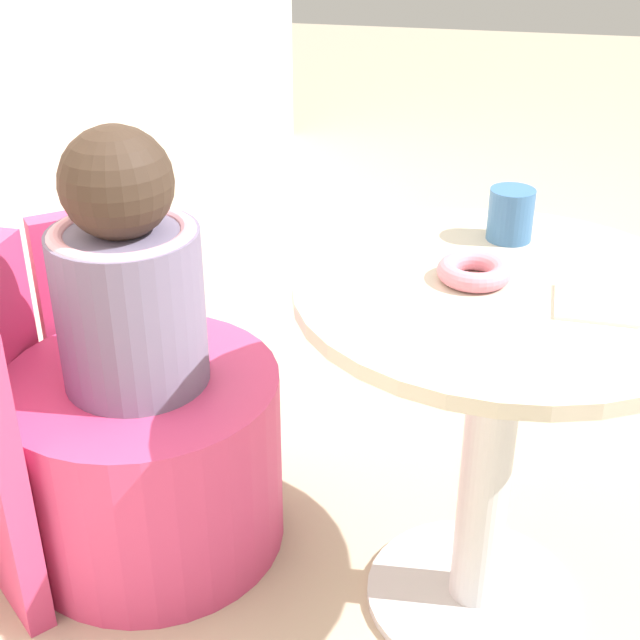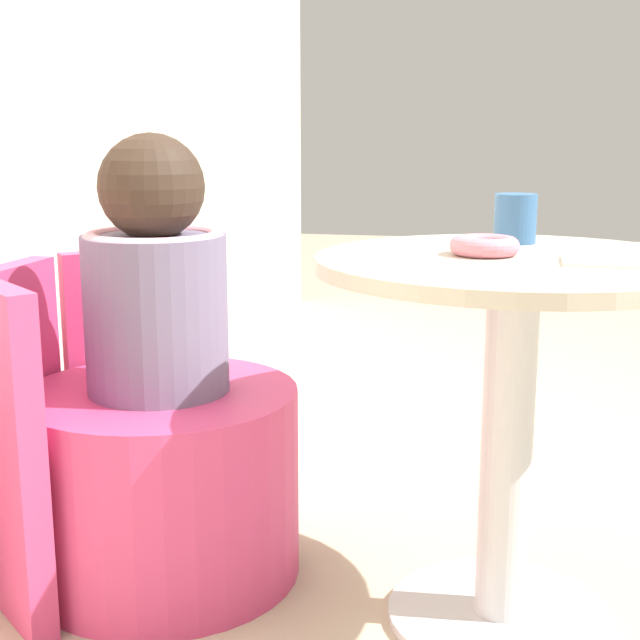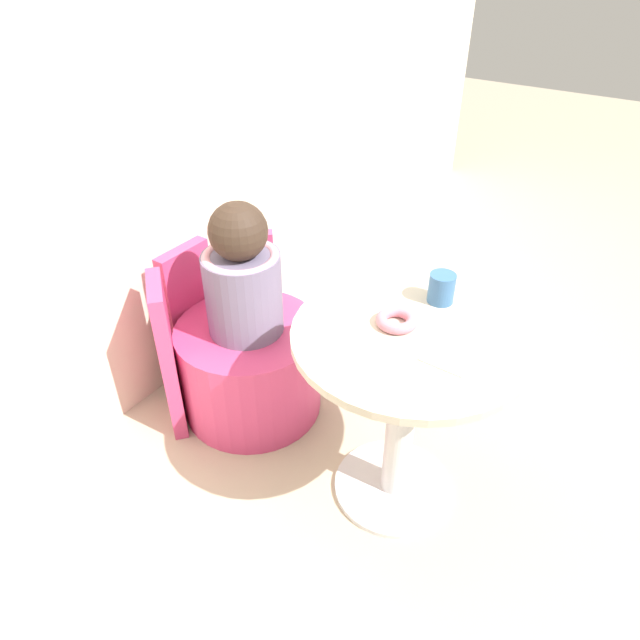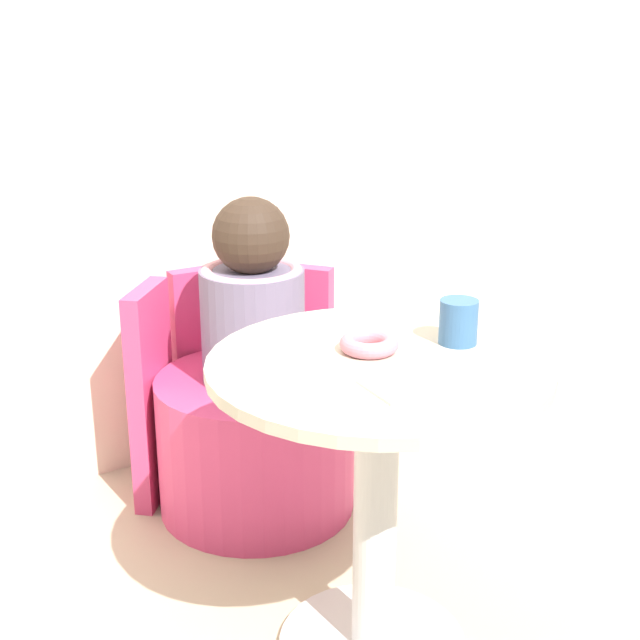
{
  "view_description": "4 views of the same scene",
  "coord_description": "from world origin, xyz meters",
  "px_view_note": "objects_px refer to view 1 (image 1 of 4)",
  "views": [
    {
      "loc": [
        -1.2,
        0.07,
        1.28
      ],
      "look_at": [
        0.13,
        0.35,
        0.55
      ],
      "focal_mm": 50.0,
      "sensor_mm": 36.0,
      "label": 1
    },
    {
      "loc": [
        -1.43,
        0.06,
        0.87
      ],
      "look_at": [
        0.08,
        0.38,
        0.54
      ],
      "focal_mm": 50.0,
      "sensor_mm": 36.0,
      "label": 2
    },
    {
      "loc": [
        -1.11,
        -0.46,
        1.61
      ],
      "look_at": [
        0.11,
        0.37,
        0.56
      ],
      "focal_mm": 32.0,
      "sensor_mm": 36.0,
      "label": 3
    },
    {
      "loc": [
        -0.82,
        -1.28,
        1.29
      ],
      "look_at": [
        0.15,
        0.38,
        0.64
      ],
      "focal_mm": 50.0,
      "sensor_mm": 36.0,
      "label": 4
    }
  ],
  "objects_px": {
    "donut": "(474,271)",
    "child_figure": "(127,274)",
    "round_table": "(495,391)",
    "tub_chair": "(148,459)",
    "cup": "(511,215)"
  },
  "relations": [
    {
      "from": "tub_chair",
      "to": "child_figure",
      "type": "distance_m",
      "value": 0.41
    },
    {
      "from": "round_table",
      "to": "tub_chair",
      "type": "height_order",
      "value": "round_table"
    },
    {
      "from": "round_table",
      "to": "child_figure",
      "type": "height_order",
      "value": "child_figure"
    },
    {
      "from": "round_table",
      "to": "cup",
      "type": "height_order",
      "value": "cup"
    },
    {
      "from": "donut",
      "to": "child_figure",
      "type": "bearing_deg",
      "value": 86.38
    },
    {
      "from": "round_table",
      "to": "tub_chair",
      "type": "relative_size",
      "value": 1.25
    },
    {
      "from": "tub_chair",
      "to": "cup",
      "type": "bearing_deg",
      "value": -77.75
    },
    {
      "from": "child_figure",
      "to": "donut",
      "type": "distance_m",
      "value": 0.62
    },
    {
      "from": "round_table",
      "to": "tub_chair",
      "type": "xyz_separation_m",
      "value": [
        0.05,
        0.66,
        -0.28
      ]
    },
    {
      "from": "round_table",
      "to": "tub_chair",
      "type": "distance_m",
      "value": 0.72
    },
    {
      "from": "tub_chair",
      "to": "child_figure",
      "type": "relative_size",
      "value": 1.1
    },
    {
      "from": "child_figure",
      "to": "donut",
      "type": "bearing_deg",
      "value": -93.62
    },
    {
      "from": "round_table",
      "to": "child_figure",
      "type": "relative_size",
      "value": 1.37
    },
    {
      "from": "round_table",
      "to": "donut",
      "type": "bearing_deg",
      "value": 78.05
    },
    {
      "from": "donut",
      "to": "tub_chair",
      "type": "bearing_deg",
      "value": 86.38
    }
  ]
}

